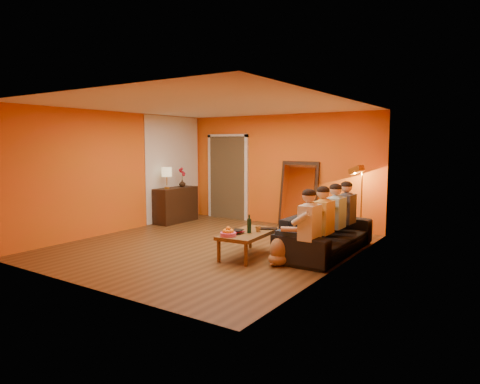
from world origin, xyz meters
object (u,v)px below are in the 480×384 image
Objects in this scene: person_mid_right at (336,218)px; tumbler at (258,229)px; sideboard at (176,205)px; person_far_right at (347,214)px; laptop at (268,229)px; sofa at (326,233)px; wine_bottle at (249,224)px; table_lamp at (167,178)px; coffee_table at (248,244)px; dog at (280,247)px; floor_lamp at (361,203)px; person_mid_left at (324,223)px; vase at (182,183)px; person_far_left at (310,229)px; mirror_frame at (299,194)px.

tumbler is (-1.02, -0.94, -0.14)m from person_mid_right.
sideboard is 3.73m from tumbler.
person_far_right is 3.58× the size of laptop.
sofa is 7.65× the size of wine_bottle.
table_lamp is at bearing 174.89° from person_mid_right.
coffee_table is at bearing -152.60° from laptop.
sideboard is 4.35m from dog.
floor_lamp is (0.10, 1.59, 0.37)m from sofa.
tumbler is (0.07, 0.17, -0.11)m from wine_bottle.
wine_bottle is 3.03× the size of tumbler.
sideboard is 4.43m from person_mid_right.
sofa is at bearing 38.91° from coffee_table.
tumbler is (-1.02, -0.39, -0.14)m from person_mid_left.
coffee_table is 7.10× the size of vase.
sofa is (4.24, -0.79, -0.08)m from sideboard.
table_lamp is 3.64m from wine_bottle.
sofa is 1.94× the size of person_far_left.
person_mid_left is 1.00× the size of person_far_right.
person_far_left is at bearing -90.00° from person_mid_right.
wine_bottle is at bearing -24.67° from table_lamp.
person_far_right is (1.58, -1.22, -0.15)m from mirror_frame.
coffee_table is 0.85× the size of floor_lamp.
sideboard is 3.68m from coffee_table.
person_mid_left is at bearing 21.07° from tumbler.
person_far_right is at bearing 2.08° from table_lamp.
sideboard is at bearing 79.43° from sofa.
person_mid_right reaches higher than laptop.
vase is (0.00, 0.25, 0.51)m from sideboard.
person_far_left is 1.00× the size of person_far_right.
tumbler is 0.60× the size of vase.
sofa is at bearing 87.63° from dog.
wine_bottle is at bearing -152.70° from person_mid_left.
person_mid_left is (4.37, -0.94, -0.49)m from table_lamp.
person_mid_left is at bearing 19.55° from coffee_table.
person_mid_left is at bearing -67.55° from floor_lamp.
sofa is 1.94× the size of person_mid_right.
vase reaches higher than wine_bottle.
tumbler is at bearing 67.62° from wine_bottle.
table_lamp is 1.50× the size of laptop.
table_lamp is 0.42× the size of person_far_left.
vase is at bearing 150.61° from tumbler.
laptop is (3.41, -1.11, -0.67)m from table_lamp.
dog is (-0.33, -1.11, -0.06)m from sofa.
mirror_frame reaches higher than sofa.
vase is (-4.34, -0.55, 0.22)m from floor_lamp.
dog is 0.72m from laptop.
sofa is 1.41m from coffee_table.
person_far_left reaches higher than sideboard.
laptop is (-0.96, -1.26, -0.18)m from person_far_right.
sofa is 13.79× the size of vase.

